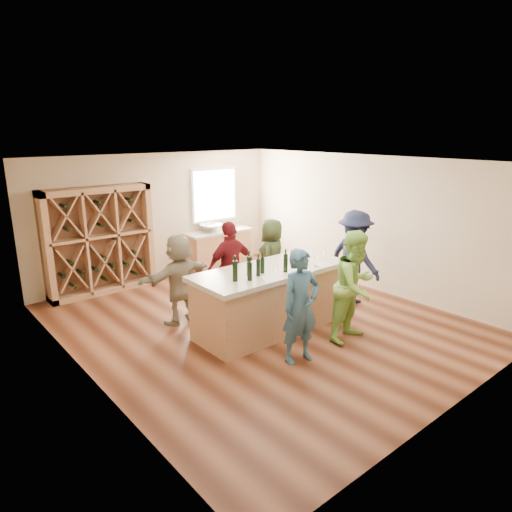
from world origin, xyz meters
TOP-DOWN VIEW (x-y plane):
  - floor at (0.00, 0.00)m, footprint 6.00×7.00m
  - ceiling at (0.00, 0.00)m, footprint 6.00×7.00m
  - wall_back at (0.00, 3.55)m, footprint 6.00×0.10m
  - wall_front at (0.00, -3.55)m, footprint 6.00×0.10m
  - wall_left at (-3.05, 0.00)m, footprint 0.10×7.00m
  - wall_right at (3.05, 0.00)m, footprint 0.10×7.00m
  - window_frame at (1.50, 3.47)m, footprint 1.30×0.06m
  - window_pane at (1.50, 3.44)m, footprint 1.18×0.01m
  - wine_rack at (-1.50, 3.27)m, footprint 2.20×0.45m
  - back_counter_base at (1.40, 3.20)m, footprint 1.60×0.58m
  - back_counter_top at (1.40, 3.20)m, footprint 1.70×0.62m
  - sink at (1.20, 3.20)m, footprint 0.54×0.54m
  - faucet at (1.20, 3.38)m, footprint 0.02×0.02m
  - tasting_counter_base at (-0.03, -0.34)m, footprint 2.60×1.00m
  - tasting_counter_top at (-0.03, -0.34)m, footprint 2.72×1.12m
  - wine_bottle_a at (-0.89, -0.49)m, footprint 0.08×0.08m
  - wine_bottle_b at (-0.70, -0.61)m, footprint 0.08×0.08m
  - wine_bottle_c at (-0.56, -0.42)m, footprint 0.10×0.10m
  - wine_bottle_d at (-0.46, -0.52)m, footprint 0.09×0.09m
  - wine_bottle_e at (-0.31, -0.45)m, footprint 0.08×0.08m
  - wine_glass_a at (-0.36, -0.80)m, footprint 0.08×0.08m
  - wine_glass_c at (0.62, -0.75)m, footprint 0.09×0.09m
  - wine_glass_d at (0.37, -0.53)m, footprint 0.08×0.08m
  - wine_glass_e at (0.94, -0.60)m, footprint 0.09×0.09m
  - tasting_menu_a at (-0.42, -0.75)m, footprint 0.30×0.34m
  - tasting_menu_b at (0.28, -0.76)m, footprint 0.29×0.36m
  - tasting_menu_c at (0.82, -0.72)m, footprint 0.34×0.39m
  - person_near_left at (-0.44, -1.45)m, footprint 0.68×0.54m
  - person_near_right at (0.74, -1.49)m, footprint 0.92×0.57m
  - person_server at (2.06, -0.42)m, footprint 0.63×1.21m
  - person_far_mid at (-0.09, 0.69)m, footprint 1.02×0.55m
  - person_far_right at (1.04, 0.83)m, footprint 0.93×0.86m
  - person_far_left at (-1.04, 0.91)m, footprint 1.53×0.73m
  - wine_bottle_f at (0.02, -0.64)m, footprint 0.07×0.07m

SIDE VIEW (x-z plane):
  - floor at x=0.00m, z-range -0.10..0.00m
  - back_counter_base at x=1.40m, z-range 0.00..0.86m
  - tasting_counter_base at x=-0.03m, z-range 0.00..1.00m
  - person_far_left at x=-1.04m, z-range 0.00..1.59m
  - person_far_right at x=1.04m, z-range 0.00..1.60m
  - person_near_left at x=-0.44m, z-range 0.00..1.70m
  - person_far_mid at x=-0.09m, z-range 0.00..1.72m
  - back_counter_top at x=1.40m, z-range 0.86..0.92m
  - person_near_right at x=0.74m, z-range 0.00..1.80m
  - person_server at x=2.06m, z-range 0.00..1.82m
  - sink at x=1.20m, z-range 0.92..1.11m
  - tasting_counter_top at x=-0.03m, z-range 1.00..1.08m
  - faucet at x=1.20m, z-range 0.92..1.22m
  - tasting_menu_a at x=-0.42m, z-range 1.08..1.08m
  - tasting_menu_b at x=0.28m, z-range 1.08..1.08m
  - tasting_menu_c at x=0.82m, z-range 1.08..1.08m
  - wine_rack at x=-1.50m, z-range 0.00..2.20m
  - wine_glass_a at x=-0.36m, z-range 1.08..1.25m
  - wine_glass_c at x=0.62m, z-range 1.08..1.26m
  - wine_glass_d at x=0.37m, z-range 1.08..1.26m
  - wine_glass_e at x=0.94m, z-range 1.08..1.27m
  - wine_bottle_e at x=-0.31m, z-range 1.08..1.35m
  - wine_bottle_d at x=-0.46m, z-range 1.08..1.36m
  - wine_bottle_b at x=-0.70m, z-range 1.08..1.38m
  - wine_bottle_f at x=0.02m, z-range 1.08..1.38m
  - wine_bottle_a at x=-0.89m, z-range 1.08..1.40m
  - wine_bottle_c at x=-0.56m, z-range 1.08..1.40m
  - wall_back at x=0.00m, z-range 0.00..2.80m
  - wall_front at x=0.00m, z-range 0.00..2.80m
  - wall_left at x=-3.05m, z-range 0.00..2.80m
  - wall_right at x=3.05m, z-range 0.00..2.80m
  - window_frame at x=1.50m, z-range 1.10..2.40m
  - window_pane at x=1.50m, z-range 1.16..2.34m
  - ceiling at x=0.00m, z-range 2.80..2.90m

